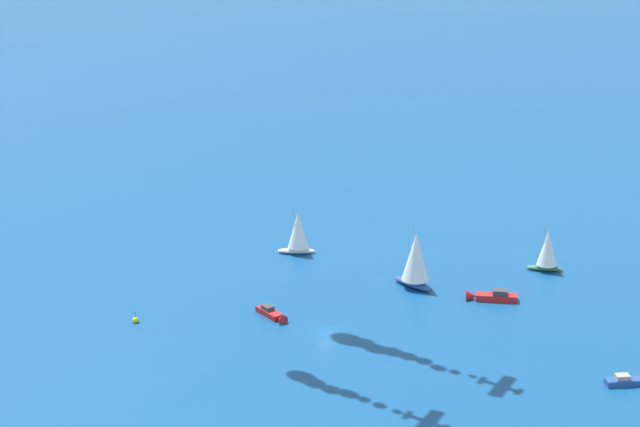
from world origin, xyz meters
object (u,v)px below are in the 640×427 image
(sailboat_mid_cluster, at_px, (298,232))
(motorboat_outer_ring_c, at_px, (631,381))
(sailboat_offshore, at_px, (547,250))
(motorboat_trailing, at_px, (489,296))
(sailboat_far_port, at_px, (415,260))
(motorboat_far_stbd, at_px, (272,314))
(marker_buoy, at_px, (136,320))

(sailboat_mid_cluster, bearing_deg, motorboat_outer_ring_c, 107.81)
(sailboat_offshore, distance_m, sailboat_mid_cluster, 48.99)
(motorboat_trailing, distance_m, sailboat_mid_cluster, 42.87)
(sailboat_far_port, height_order, sailboat_mid_cluster, sailboat_far_port)
(sailboat_offshore, bearing_deg, sailboat_mid_cluster, -35.26)
(sailboat_mid_cluster, bearing_deg, sailboat_far_port, 116.07)
(motorboat_far_stbd, bearing_deg, motorboat_trailing, 167.75)
(motorboat_far_stbd, xyz_separation_m, motorboat_trailing, (-38.49, 8.36, 0.13))
(sailboat_far_port, relative_size, motorboat_outer_ring_c, 1.57)
(sailboat_far_port, distance_m, marker_buoy, 51.82)
(sailboat_far_port, bearing_deg, marker_buoy, -5.50)
(motorboat_far_stbd, distance_m, motorboat_outer_ring_c, 60.53)
(sailboat_mid_cluster, relative_size, motorboat_outer_ring_c, 1.30)
(motorboat_trailing, distance_m, motorboat_outer_ring_c, 36.99)
(motorboat_trailing, height_order, sailboat_mid_cluster, sailboat_mid_cluster)
(motorboat_trailing, height_order, marker_buoy, motorboat_trailing)
(sailboat_offshore, xyz_separation_m, marker_buoy, (78.71, -7.39, -3.77))
(sailboat_far_port, distance_m, sailboat_offshore, 27.50)
(motorboat_far_stbd, bearing_deg, sailboat_far_port, -175.26)
(motorboat_far_stbd, relative_size, sailboat_mid_cluster, 0.78)
(sailboat_mid_cluster, bearing_deg, motorboat_far_stbd, 59.69)
(motorboat_far_stbd, distance_m, motorboat_trailing, 39.39)
(sailboat_mid_cluster, bearing_deg, sailboat_offshore, 144.74)
(motorboat_trailing, relative_size, marker_buoy, 4.29)
(sailboat_far_port, distance_m, motorboat_trailing, 15.01)
(sailboat_mid_cluster, distance_m, motorboat_outer_ring_c, 77.36)
(motorboat_outer_ring_c, distance_m, marker_buoy, 81.61)
(motorboat_trailing, bearing_deg, sailboat_far_port, -49.10)
(motorboat_trailing, bearing_deg, sailboat_offshore, -155.19)
(motorboat_outer_ring_c, bearing_deg, sailboat_far_port, -77.03)
(sailboat_offshore, bearing_deg, sailboat_far_port, -5.10)
(motorboat_far_stbd, xyz_separation_m, motorboat_outer_ring_c, (-40.14, 45.31, -0.00))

